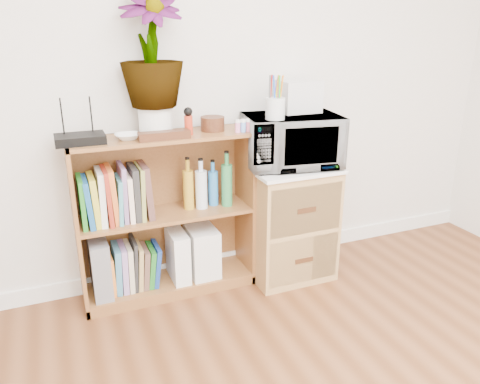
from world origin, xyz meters
TOP-DOWN VIEW (x-y plane):
  - skirting_board at (0.00, 2.24)m, footprint 4.00×0.02m
  - bookshelf at (-0.35, 2.10)m, footprint 1.00×0.30m
  - wicker_unit at (0.40, 2.02)m, footprint 0.50×0.45m
  - microwave at (0.40, 2.02)m, footprint 0.60×0.45m
  - pen_cup at (0.25, 1.94)m, footprint 0.11×0.11m
  - small_appliance at (0.48, 2.10)m, footprint 0.23×0.19m
  - router at (-0.77, 2.08)m, footprint 0.24×0.17m
  - white_bowl at (-0.54, 2.07)m, footprint 0.13×0.13m
  - plant_pot at (-0.37, 2.12)m, footprint 0.18×0.18m
  - potted_plant at (-0.37, 2.12)m, footprint 0.32×0.32m
  - trinket_box at (-0.36, 2.00)m, footprint 0.27×0.07m
  - kokeshi_doll at (-0.21, 2.06)m, footprint 0.05×0.05m
  - wooden_bowl at (-0.05, 2.11)m, footprint 0.13×0.13m
  - paint_jars at (0.09, 2.01)m, footprint 0.11×0.04m
  - file_box at (-0.74, 2.10)m, footprint 0.10×0.27m
  - magazine_holder_left at (-0.30, 2.09)m, footprint 0.10×0.24m
  - magazine_holder_mid at (-0.18, 2.09)m, footprint 0.10×0.24m
  - magazine_holder_right at (-0.11, 2.09)m, footprint 0.09×0.24m
  - cookbooks at (-0.62, 2.10)m, footprint 0.38×0.20m
  - liquor_bottles at (-0.10, 2.10)m, footprint 0.29×0.07m
  - lower_books at (-0.56, 2.10)m, footprint 0.30×0.19m

SIDE VIEW (x-z plane):
  - skirting_board at x=0.00m, z-range 0.00..0.10m
  - lower_books at x=-0.56m, z-range 0.05..0.35m
  - magazine_holder_right at x=-0.11m, z-range 0.07..0.37m
  - magazine_holder_left at x=-0.30m, z-range 0.07..0.37m
  - magazine_holder_mid at x=-0.18m, z-range 0.07..0.37m
  - file_box at x=-0.74m, z-range 0.07..0.40m
  - wicker_unit at x=0.40m, z-range 0.00..0.70m
  - bookshelf at x=-0.35m, z-range 0.00..0.95m
  - cookbooks at x=-0.62m, z-range 0.49..0.80m
  - liquor_bottles at x=-0.10m, z-range 0.49..0.81m
  - microwave at x=0.40m, z-range 0.72..1.02m
  - white_bowl at x=-0.54m, z-range 0.95..0.98m
  - trinket_box at x=-0.36m, z-range 0.95..0.99m
  - router at x=-0.77m, z-range 0.95..0.99m
  - paint_jars at x=0.09m, z-range 0.95..1.01m
  - wooden_bowl at x=-0.05m, z-range 0.95..1.03m
  - kokeshi_doll at x=-0.21m, z-range 0.95..1.05m
  - plant_pot at x=-0.37m, z-range 0.95..1.10m
  - pen_cup at x=0.25m, z-range 1.02..1.14m
  - small_appliance at x=0.48m, z-range 1.02..1.21m
  - potted_plant at x=-0.37m, z-range 1.10..1.68m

